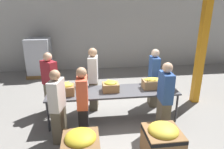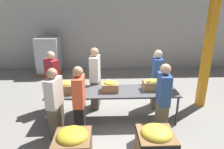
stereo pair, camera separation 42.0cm
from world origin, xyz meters
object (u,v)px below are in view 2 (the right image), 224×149
Objects in this scene: support_pillar at (210,36)px; volunteer_5 at (80,103)px; volunteer_1 at (53,81)px; volunteer_4 at (95,79)px; banana_box_2 at (153,84)px; donation_bin_1 at (156,143)px; pallet_stack_0 at (49,56)px; banana_box_1 at (110,86)px; banana_box_0 at (65,87)px; volunteer_0 at (156,80)px; volunteer_2 at (163,101)px; donation_bin_0 at (73,146)px; volunteer_3 at (55,105)px; sorting_table at (112,92)px.

volunteer_5 is at bearing -157.68° from support_pillar.
volunteer_1 is 0.96× the size of volunteer_4.
support_pillar is (1.58, 0.64, 1.09)m from banana_box_2.
banana_box_2 is 2.02m from support_pillar.
pallet_stack_0 reaches higher than donation_bin_1.
banana_box_1 is 2.93m from support_pillar.
pallet_stack_0 is (-2.44, 3.77, -0.15)m from banana_box_1.
support_pillar is (3.70, 0.74, 1.08)m from banana_box_0.
volunteer_0 is 1.07× the size of pallet_stack_0.
volunteer_0 is 1.34m from volunteer_2.
support_pillar is (3.34, 2.16, 1.64)m from donation_bin_0.
banana_box_1 reaches higher than donation_bin_1.
volunteer_5 reaches higher than donation_bin_1.
volunteer_3 is at bearing -74.06° from pallet_stack_0.
pallet_stack_0 is at bearing 133.11° from banana_box_2.
support_pillar is (2.63, 0.68, 1.09)m from banana_box_1.
banana_box_0 is at bearing -35.74° from volunteer_4.
banana_box_0 is 3.92m from support_pillar.
banana_box_1 is at bearing 61.15° from volunteer_2.
volunteer_2 is 1.02× the size of volunteer_5.
banana_box_0 is 0.60× the size of donation_bin_0.
pallet_stack_0 is at bearing -124.41° from volunteer_0.
sorting_table is 1.14m from banana_box_0.
support_pillar reaches higher than banana_box_0.
volunteer_2 is at bearing -88.82° from volunteer_5.
banana_box_0 is 0.24× the size of volunteer_4.
volunteer_4 reaches higher than banana_box_0.
banana_box_2 is at bearing -46.89° from pallet_stack_0.
banana_box_1 is 1.30m from volunteer_2.
donation_bin_0 is 0.45× the size of pallet_stack_0.
volunteer_4 is 3.72m from pallet_stack_0.
banana_box_0 is 0.26× the size of volunteer_3.
sorting_table is 1.84× the size of volunteer_4.
volunteer_5 reaches higher than donation_bin_0.
donation_bin_0 is (-1.80, -0.79, -0.45)m from volunteer_2.
donation_bin_0 is 0.98× the size of donation_bin_1.
volunteer_4 is at bearing -85.42° from volunteer_0.
donation_bin_0 is at bearing -147.13° from support_pillar.
volunteer_1 is 3.29m from pallet_stack_0.
volunteer_4 reaches higher than donation_bin_0.
volunteer_0 is at bearing -5.15° from volunteer_2.
volunteer_1 is 1.54m from volunteer_5.
volunteer_1 reaches higher than banana_box_2.
pallet_stack_0 reaches higher than donation_bin_0.
support_pillar reaches higher than donation_bin_0.
support_pillar is (1.34, 0.05, 1.18)m from volunteer_0.
volunteer_5 is 3.76m from support_pillar.
banana_box_0 is 0.25× the size of volunteer_1.
sorting_table is 0.79× the size of support_pillar.
pallet_stack_0 is at bearing -139.22° from volunteer_4.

